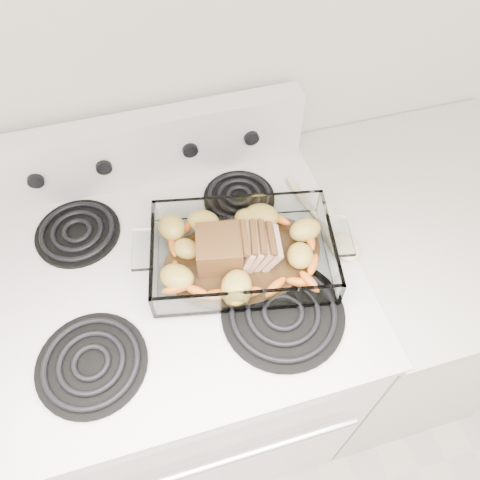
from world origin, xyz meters
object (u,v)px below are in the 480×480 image
object	(u,v)px
baking_dish	(243,255)
pork_roast	(231,251)
counter_right	(396,300)
electric_range	(192,353)

from	to	relation	value
baking_dish	pork_roast	world-z (taller)	pork_roast
pork_roast	baking_dish	bearing A→B (deg)	7.39
baking_dish	pork_roast	xyz separation A→B (m)	(-0.02, 0.00, 0.03)
counter_right	baking_dish	bearing A→B (deg)	-178.08
baking_dish	electric_range	bearing A→B (deg)	-175.80
electric_range	baking_dish	distance (m)	0.50
electric_range	baking_dish	size ratio (longest dim) A/B	2.96
counter_right	baking_dish	distance (m)	0.72
pork_roast	counter_right	bearing A→B (deg)	9.22
electric_range	pork_roast	bearing A→B (deg)	-8.63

